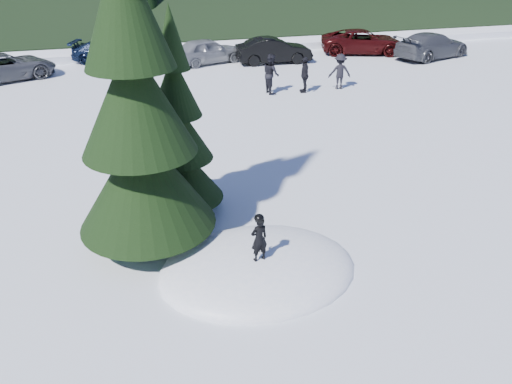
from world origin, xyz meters
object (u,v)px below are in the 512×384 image
object	(u,v)px
car_6	(363,42)
car_7	(432,45)
spruce_short	(178,138)
car_5	(274,50)
adult_2	(340,72)
car_2	(5,67)
car_3	(110,52)
child_skier	(259,239)
adult_1	(305,75)
car_4	(207,51)
spruce_tall	(137,113)
adult_0	(271,74)

from	to	relation	value
car_6	car_7	xyz separation A→B (m)	(3.39, -2.29, 0.02)
spruce_short	car_5	xyz separation A→B (m)	(7.61, 15.89, -1.39)
adult_2	car_2	xyz separation A→B (m)	(-15.76, 6.11, -0.15)
car_3	car_5	size ratio (longest dim) A/B	0.99
child_skier	car_2	world-z (taller)	child_skier
adult_1	car_4	world-z (taller)	adult_1
spruce_tall	car_7	size ratio (longest dim) A/B	1.68
car_4	car_6	xyz separation A→B (m)	(9.86, 0.02, 0.00)
adult_2	spruce_short	bearing A→B (deg)	57.75
adult_2	car_3	bearing A→B (deg)	-29.23
car_3	car_2	bearing A→B (deg)	135.81
spruce_short	car_4	distance (m)	17.30
adult_0	car_7	size ratio (longest dim) A/B	0.35
car_6	car_7	distance (m)	4.09
child_skier	car_5	bearing A→B (deg)	-120.14
child_skier	car_2	distance (m)	20.99
car_2	car_5	distance (m)	14.35
adult_0	car_6	xyz separation A→B (m)	(8.11, 6.74, -0.18)
adult_0	car_2	xyz separation A→B (m)	(-12.38, 5.90, -0.22)
spruce_tall	car_5	size ratio (longest dim) A/B	1.99
child_skier	car_5	distance (m)	20.40
child_skier	adult_0	xyz separation A→B (m)	(4.49, 13.54, -0.10)
adult_1	car_2	xyz separation A→B (m)	(-13.93, 6.20, -0.14)
car_5	child_skier	bearing A→B (deg)	164.07
adult_0	car_4	world-z (taller)	adult_0
car_4	car_7	bearing A→B (deg)	-117.46
spruce_short	car_6	size ratio (longest dim) A/B	1.03
car_4	car_2	bearing A→B (deg)	76.64
spruce_short	car_4	size ratio (longest dim) A/B	1.27
spruce_short	car_7	bearing A→B (deg)	40.30
spruce_tall	car_3	size ratio (longest dim) A/B	2.00
adult_0	child_skier	bearing A→B (deg)	155.11
adult_1	car_6	xyz separation A→B (m)	(6.56, 7.03, -0.10)
car_3	spruce_short	bearing A→B (deg)	-155.49
adult_1	car_7	bearing A→B (deg)	127.03
adult_1	adult_2	bearing A→B (deg)	104.26
car_5	car_7	xyz separation A→B (m)	(9.53, -1.35, 0.03)
car_7	adult_1	bearing A→B (deg)	97.56
adult_1	car_6	size ratio (longest dim) A/B	0.32
child_skier	car_7	bearing A→B (deg)	-143.31
car_3	car_6	distance (m)	15.36
adult_2	car_5	size ratio (longest dim) A/B	0.38
adult_0	car_3	xyz separation A→B (m)	(-7.15, 8.45, -0.28)
child_skier	car_4	xyz separation A→B (m)	(2.74, 20.26, -0.29)
spruce_tall	car_5	world-z (taller)	spruce_tall
car_3	car_7	xyz separation A→B (m)	(18.66, -4.00, 0.12)
spruce_short	car_3	size ratio (longest dim) A/B	1.25
spruce_short	car_3	world-z (taller)	spruce_short
car_2	adult_1	bearing A→B (deg)	-137.88
spruce_short	car_7	xyz separation A→B (m)	(17.14, 14.54, -1.36)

